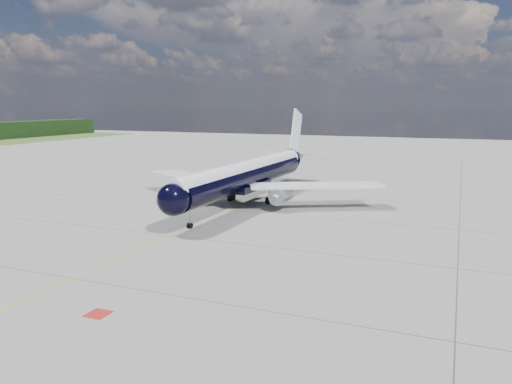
{
  "coord_description": "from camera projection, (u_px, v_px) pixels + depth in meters",
  "views": [
    {
      "loc": [
        29.52,
        -36.18,
        14.49
      ],
      "look_at": [
        6.98,
        18.67,
        4.0
      ],
      "focal_mm": 35.0,
      "sensor_mm": 36.0,
      "label": 1
    }
  ],
  "objects": [
    {
      "name": "ground",
      "position": [
        242.0,
        203.0,
        73.85
      ],
      "size": [
        320.0,
        320.0,
        0.0
      ],
      "primitive_type": "plane",
      "color": "gray",
      "rests_on": "ground"
    },
    {
      "name": "taxiway_centerline",
      "position": [
        227.0,
        210.0,
        69.3
      ],
      "size": [
        0.16,
        160.0,
        0.01
      ],
      "primitive_type": "cube",
      "color": "orange",
      "rests_on": "ground"
    },
    {
      "name": "red_marking",
      "position": [
        98.0,
        314.0,
        34.88
      ],
      "size": [
        1.6,
        1.6,
        0.01
      ],
      "primitive_type": "cube",
      "color": "maroon",
      "rests_on": "ground"
    },
    {
      "name": "main_airliner",
      "position": [
        250.0,
        174.0,
        73.75
      ],
      "size": [
        38.99,
        47.38,
        13.7
      ],
      "rotation": [
        0.0,
        0.0,
        -0.02
      ],
      "color": "black",
      "rests_on": "ground"
    }
  ]
}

